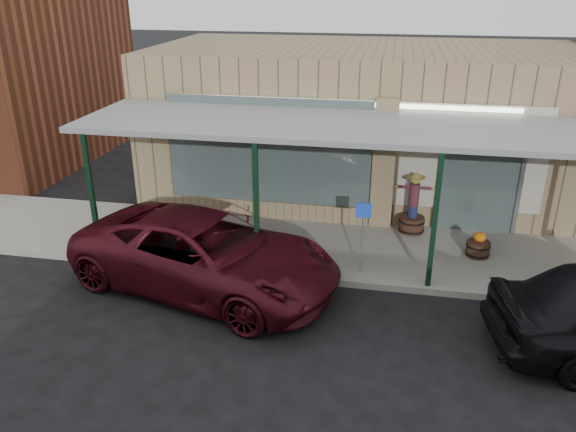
% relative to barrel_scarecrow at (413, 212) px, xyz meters
% --- Properties ---
extents(ground, '(120.00, 120.00, 0.00)m').
position_rel_barrel_scarecrow_xyz_m(ground, '(-1.49, -4.79, -0.68)').
color(ground, black).
rests_on(ground, ground).
extents(sidewalk, '(40.00, 3.20, 0.15)m').
position_rel_barrel_scarecrow_xyz_m(sidewalk, '(-1.49, -1.19, -0.61)').
color(sidewalk, gray).
rests_on(sidewalk, ground).
extents(storefront, '(12.00, 6.25, 4.20)m').
position_rel_barrel_scarecrow_xyz_m(storefront, '(-1.49, 3.38, 1.41)').
color(storefront, '#8B7D55').
rests_on(storefront, ground).
extents(awning, '(12.00, 3.00, 3.04)m').
position_rel_barrel_scarecrow_xyz_m(awning, '(-1.49, -1.22, 2.33)').
color(awning, gray).
rests_on(awning, ground).
extents(block_buildings_near, '(61.00, 8.00, 8.00)m').
position_rel_barrel_scarecrow_xyz_m(block_buildings_near, '(0.52, 4.41, 3.08)').
color(block_buildings_near, brown).
rests_on(block_buildings_near, ground).
extents(barrel_scarecrow, '(0.93, 0.76, 1.57)m').
position_rel_barrel_scarecrow_xyz_m(barrel_scarecrow, '(0.00, 0.00, 0.00)').
color(barrel_scarecrow, '#44271B').
rests_on(barrel_scarecrow, sidewalk).
extents(barrel_pumpkin, '(0.62, 0.62, 0.62)m').
position_rel_barrel_scarecrow_xyz_m(barrel_pumpkin, '(1.47, -1.04, -0.31)').
color(barrel_pumpkin, '#44271B').
rests_on(barrel_pumpkin, sidewalk).
extents(handicap_sign, '(0.33, 0.04, 1.58)m').
position_rel_barrel_scarecrow_xyz_m(handicap_sign, '(-1.10, -2.27, 0.48)').
color(handicap_sign, gray).
rests_on(handicap_sign, sidewalk).
extents(car_maroon, '(6.10, 3.98, 1.56)m').
position_rel_barrel_scarecrow_xyz_m(car_maroon, '(-4.21, -3.31, 0.10)').
color(car_maroon, '#460E17').
rests_on(car_maroon, ground).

